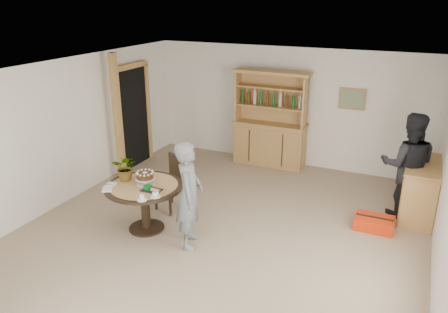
% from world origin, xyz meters
% --- Properties ---
extents(ground, '(7.00, 7.00, 0.00)m').
position_xyz_m(ground, '(0.00, 0.00, 0.00)').
color(ground, tan).
rests_on(ground, ground).
extents(room_shell, '(6.04, 7.04, 2.52)m').
position_xyz_m(room_shell, '(0.00, 0.01, 1.74)').
color(room_shell, white).
rests_on(room_shell, ground).
extents(doorway, '(0.13, 1.10, 2.18)m').
position_xyz_m(doorway, '(-2.93, 2.00, 1.11)').
color(doorway, black).
rests_on(doorway, ground).
extents(pine_post, '(0.12, 0.12, 2.50)m').
position_xyz_m(pine_post, '(-2.70, 1.20, 1.25)').
color(pine_post, '#B17D4A').
rests_on(pine_post, ground).
extents(hutch, '(1.62, 0.54, 2.04)m').
position_xyz_m(hutch, '(-0.30, 3.24, 0.69)').
color(hutch, tan).
rests_on(hutch, ground).
extents(sideboard, '(0.54, 1.26, 0.94)m').
position_xyz_m(sideboard, '(2.74, 2.00, 0.47)').
color(sideboard, tan).
rests_on(sideboard, ground).
extents(dining_table, '(1.20, 1.20, 0.76)m').
position_xyz_m(dining_table, '(-1.13, -0.27, 0.60)').
color(dining_table, black).
rests_on(dining_table, ground).
extents(dining_chair, '(0.52, 0.52, 0.95)m').
position_xyz_m(dining_chair, '(-1.10, 0.56, 0.54)').
color(dining_chair, black).
rests_on(dining_chair, ground).
extents(birthday_cake, '(0.30, 0.30, 0.20)m').
position_xyz_m(birthday_cake, '(-1.13, -0.22, 0.88)').
color(birthday_cake, white).
rests_on(birthday_cake, dining_table).
extents(flower_vase, '(0.47, 0.44, 0.42)m').
position_xyz_m(flower_vase, '(-1.48, -0.22, 0.97)').
color(flower_vase, '#3F7233').
rests_on(flower_vase, dining_table).
extents(gift_tray, '(0.30, 0.20, 0.08)m').
position_xyz_m(gift_tray, '(-0.91, -0.39, 0.79)').
color(gift_tray, black).
rests_on(gift_tray, dining_table).
extents(coffee_cup_a, '(0.15, 0.15, 0.09)m').
position_xyz_m(coffee_cup_a, '(-0.73, -0.55, 0.80)').
color(coffee_cup_a, white).
rests_on(coffee_cup_a, dining_table).
extents(coffee_cup_b, '(0.15, 0.15, 0.08)m').
position_xyz_m(coffee_cup_b, '(-0.85, -0.72, 0.79)').
color(coffee_cup_b, white).
rests_on(coffee_cup_b, dining_table).
extents(napkins, '(0.24, 0.33, 0.03)m').
position_xyz_m(napkins, '(-1.54, -0.58, 0.77)').
color(napkins, white).
rests_on(napkins, dining_table).
extents(teen_boy, '(0.57, 0.69, 1.60)m').
position_xyz_m(teen_boy, '(-0.28, -0.37, 0.80)').
color(teen_boy, slate).
rests_on(teen_boy, ground).
extents(adult_person, '(0.93, 0.77, 1.78)m').
position_xyz_m(adult_person, '(2.50, 1.93, 0.89)').
color(adult_person, black).
rests_on(adult_person, ground).
extents(red_suitcase, '(0.60, 0.40, 0.21)m').
position_xyz_m(red_suitcase, '(2.15, 1.24, 0.10)').
color(red_suitcase, red).
rests_on(red_suitcase, ground).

